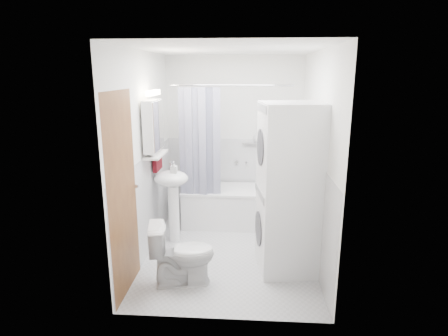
# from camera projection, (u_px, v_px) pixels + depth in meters

# --- Properties ---
(floor) EXTENTS (2.60, 2.60, 0.00)m
(floor) POSITION_uv_depth(u_px,v_px,m) (229.00, 252.00, 4.63)
(floor) COLOR silver
(floor) RESTS_ON ground
(room_walls) EXTENTS (2.60, 2.60, 2.60)m
(room_walls) POSITION_uv_depth(u_px,v_px,m) (230.00, 133.00, 4.26)
(room_walls) COLOR white
(room_walls) RESTS_ON ground
(wainscot) EXTENTS (1.98, 2.58, 2.58)m
(wainscot) POSITION_uv_depth(u_px,v_px,m) (231.00, 198.00, 4.76)
(wainscot) COLOR white
(wainscot) RESTS_ON ground
(door) EXTENTS (0.05, 2.00, 2.00)m
(door) POSITION_uv_depth(u_px,v_px,m) (136.00, 186.00, 3.91)
(door) COLOR brown
(door) RESTS_ON ground
(bathtub) EXTENTS (1.41, 0.67, 0.54)m
(bathtub) POSITION_uv_depth(u_px,v_px,m) (232.00, 204.00, 5.44)
(bathtub) COLOR white
(bathtub) RESTS_ON ground
(tub_spout) EXTENTS (0.04, 0.12, 0.04)m
(tub_spout) POSITION_uv_depth(u_px,v_px,m) (246.00, 162.00, 5.61)
(tub_spout) COLOR silver
(tub_spout) RESTS_ON room_walls
(curtain_rod) EXTENTS (1.59, 0.02, 0.02)m
(curtain_rod) POSITION_uv_depth(u_px,v_px,m) (231.00, 85.00, 4.76)
(curtain_rod) COLOR silver
(curtain_rod) RESTS_ON room_walls
(shower_curtain) EXTENTS (0.55, 0.02, 1.45)m
(shower_curtain) POSITION_uv_depth(u_px,v_px,m) (200.00, 143.00, 4.97)
(shower_curtain) COLOR #131645
(shower_curtain) RESTS_ON curtain_rod
(sink) EXTENTS (0.44, 0.37, 1.04)m
(sink) POSITION_uv_depth(u_px,v_px,m) (172.00, 189.00, 4.79)
(sink) COLOR white
(sink) RESTS_ON ground
(medicine_cabinet) EXTENTS (0.13, 0.50, 0.71)m
(medicine_cabinet) POSITION_uv_depth(u_px,v_px,m) (153.00, 124.00, 4.40)
(medicine_cabinet) COLOR white
(medicine_cabinet) RESTS_ON room_walls
(shelf) EXTENTS (0.18, 0.54, 0.02)m
(shelf) POSITION_uv_depth(u_px,v_px,m) (156.00, 155.00, 4.49)
(shelf) COLOR silver
(shelf) RESTS_ON room_walls
(shower_caddy) EXTENTS (0.22, 0.06, 0.02)m
(shower_caddy) POSITION_uv_depth(u_px,v_px,m) (250.00, 143.00, 5.53)
(shower_caddy) COLOR silver
(shower_caddy) RESTS_ON room_walls
(towel) EXTENTS (0.07, 0.31, 0.74)m
(towel) POSITION_uv_depth(u_px,v_px,m) (157.00, 141.00, 4.70)
(towel) COLOR #59111C
(towel) RESTS_ON room_walls
(washer_dryer) EXTENTS (0.75, 0.74, 1.86)m
(washer_dryer) POSITION_uv_depth(u_px,v_px,m) (290.00, 189.00, 4.06)
(washer_dryer) COLOR white
(washer_dryer) RESTS_ON ground
(toilet) EXTENTS (0.73, 0.50, 0.66)m
(toilet) POSITION_uv_depth(u_px,v_px,m) (182.00, 254.00, 3.88)
(toilet) COLOR white
(toilet) RESTS_ON ground
(soap_pump) EXTENTS (0.08, 0.17, 0.08)m
(soap_pump) POSITION_uv_depth(u_px,v_px,m) (174.00, 172.00, 4.68)
(soap_pump) COLOR gray
(soap_pump) RESTS_ON sink
(shelf_bottle) EXTENTS (0.07, 0.18, 0.07)m
(shelf_bottle) POSITION_uv_depth(u_px,v_px,m) (153.00, 153.00, 4.33)
(shelf_bottle) COLOR gray
(shelf_bottle) RESTS_ON shelf
(shelf_cup) EXTENTS (0.10, 0.09, 0.10)m
(shelf_cup) POSITION_uv_depth(u_px,v_px,m) (158.00, 148.00, 4.59)
(shelf_cup) COLOR gray
(shelf_cup) RESTS_ON shelf
(shampoo_a) EXTENTS (0.13, 0.17, 0.13)m
(shampoo_a) POSITION_uv_depth(u_px,v_px,m) (258.00, 138.00, 5.50)
(shampoo_a) COLOR gray
(shampoo_a) RESTS_ON shower_caddy
(shampoo_b) EXTENTS (0.08, 0.21, 0.08)m
(shampoo_b) POSITION_uv_depth(u_px,v_px,m) (266.00, 140.00, 5.50)
(shampoo_b) COLOR #283CA2
(shampoo_b) RESTS_ON shower_caddy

